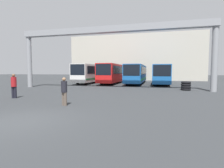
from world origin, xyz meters
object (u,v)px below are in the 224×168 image
object	(u,v)px
bus_slot_0	(91,73)
pedestrian_near_left	(64,91)
bus_slot_1	(113,73)
tire_stack	(186,86)
bus_slot_2	(137,73)
bus_slot_3	(161,73)
pedestrian_far_center	(14,85)

from	to	relation	value
bus_slot_0	pedestrian_near_left	distance (m)	20.14
bus_slot_1	tire_stack	bearing A→B (deg)	-40.11
bus_slot_1	pedestrian_near_left	size ratio (longest dim) A/B	6.67
bus_slot_0	bus_slot_2	bearing A→B (deg)	7.00
bus_slot_2	pedestrian_near_left	xyz separation A→B (m)	(-1.98, -20.19, -0.88)
bus_slot_0	bus_slot_1	world-z (taller)	bus_slot_1
bus_slot_1	bus_slot_2	xyz separation A→B (m)	(3.95, 0.55, -0.08)
bus_slot_1	tire_stack	distance (m)	13.60
bus_slot_2	bus_slot_0	bearing A→B (deg)	-173.00
bus_slot_2	bus_slot_3	xyz separation A→B (m)	(3.95, 0.08, -0.04)
pedestrian_near_left	bus_slot_1	bearing A→B (deg)	111.52
bus_slot_2	pedestrian_far_center	world-z (taller)	bus_slot_2
bus_slot_2	tire_stack	size ratio (longest dim) A/B	11.87
bus_slot_0	bus_slot_1	distance (m)	3.97
bus_slot_0	pedestrian_near_left	world-z (taller)	bus_slot_0
tire_stack	bus_slot_1	bearing A→B (deg)	139.89
tire_stack	bus_slot_0	bearing A→B (deg)	149.88
pedestrian_near_left	tire_stack	size ratio (longest dim) A/B	1.62
pedestrian_far_center	bus_slot_1	bearing A→B (deg)	-115.09
bus_slot_0	bus_slot_1	bearing A→B (deg)	6.13
bus_slot_0	pedestrian_near_left	xyz separation A→B (m)	(5.91, -19.23, -0.94)
bus_slot_2	bus_slot_3	distance (m)	3.95
bus_slot_3	tire_stack	xyz separation A→B (m)	(2.45, -9.34, -1.25)
bus_slot_3	pedestrian_near_left	distance (m)	21.14
bus_slot_3	pedestrian_far_center	xyz separation A→B (m)	(-11.15, -18.62, -0.74)
pedestrian_far_center	tire_stack	xyz separation A→B (m)	(13.60, 9.28, -0.51)
bus_slot_0	tire_stack	world-z (taller)	bus_slot_0
bus_slot_1	bus_slot_3	world-z (taller)	bus_slot_1
bus_slot_0	bus_slot_2	xyz separation A→B (m)	(7.89, 0.97, -0.07)
bus_slot_3	pedestrian_near_left	xyz separation A→B (m)	(-5.93, -20.27, -0.83)
bus_slot_0	pedestrian_far_center	xyz separation A→B (m)	(0.69, -17.58, -0.85)
bus_slot_0	bus_slot_1	xyz separation A→B (m)	(3.95, 0.42, 0.01)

